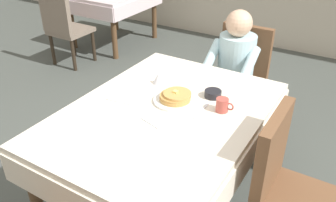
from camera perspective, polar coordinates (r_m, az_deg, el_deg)
The scene contains 16 objects.
ground_plane at distance 2.62m, azimuth -0.52°, elevation -15.53°, with size 14.00×14.00×0.00m, color #474C47.
dining_table_main at distance 2.20m, azimuth -0.59°, elevation -3.58°, with size 1.12×1.52×0.74m.
chair_diner at distance 3.17m, azimuth 11.43°, elevation 4.44°, with size 0.44×0.45×0.93m.
diner_person at distance 2.98m, azimuth 10.60°, elevation 5.76°, with size 0.40×0.43×1.12m.
chair_right_side at distance 2.06m, azimuth 18.41°, elevation -12.42°, with size 0.45×0.44×0.93m.
plate_breakfast at distance 2.24m, azimuth 1.29°, elevation 0.08°, with size 0.28×0.28×0.02m, color white.
breakfast_stack at distance 2.23m, azimuth 1.21°, elevation 0.78°, with size 0.20×0.20×0.06m.
cup_coffee at distance 2.15m, azimuth 8.76°, elevation -0.65°, with size 0.11×0.08×0.08m.
bowl_butter at distance 2.31m, azimuth 7.25°, elevation 1.17°, with size 0.11×0.11×0.04m, color black.
syrup_pitcher at distance 2.45m, azimuth -1.57°, elevation 3.64°, with size 0.08×0.08×0.07m.
fork_left_of_plate at distance 2.32m, azimuth -3.01°, elevation 0.97°, with size 0.18×0.01×0.01m, color silver.
knife_right_of_plate at distance 2.16m, azimuth 5.39°, elevation -1.58°, with size 0.20×0.01×0.01m, color silver.
spoon_near_edge at distance 2.04m, azimuth -2.87°, elevation -3.57°, with size 0.15×0.01×0.01m, color silver.
napkin_folded at distance 2.30m, azimuth -7.40°, elevation 0.54°, with size 0.17×0.12×0.01m, color white.
background_table_far at distance 5.18m, azimuth -8.84°, elevation 15.78°, with size 0.92×1.12×0.74m.
background_chair_empty at distance 4.54m, azimuth -16.45°, elevation 11.70°, with size 0.44×0.45×0.93m.
Camera 1 is at (0.97, -1.55, 1.87)m, focal length 37.85 mm.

